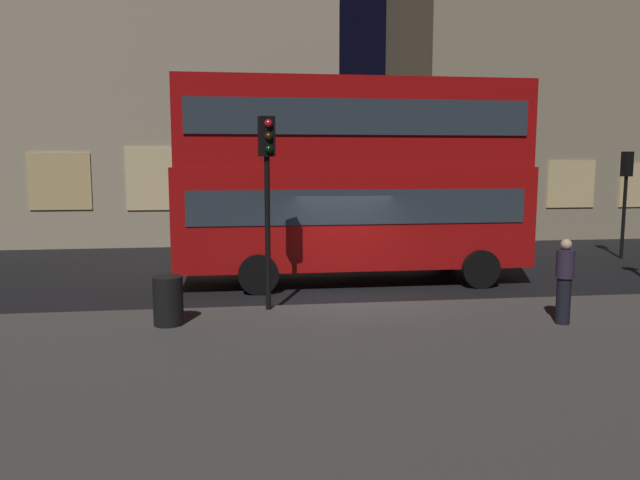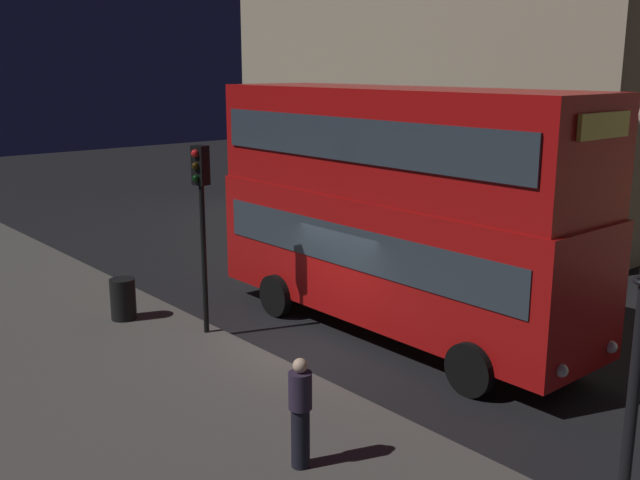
{
  "view_description": "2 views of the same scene",
  "coord_description": "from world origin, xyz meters",
  "px_view_note": "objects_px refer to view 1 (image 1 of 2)",
  "views": [
    {
      "loc": [
        -2.68,
        -14.45,
        3.39
      ],
      "look_at": [
        -0.76,
        -0.11,
        1.5
      ],
      "focal_mm": 34.11,
      "sensor_mm": 36.0,
      "label": 1
    },
    {
      "loc": [
        11.6,
        -9.53,
        6.01
      ],
      "look_at": [
        -0.94,
        1.17,
        2.09
      ],
      "focal_mm": 41.46,
      "sensor_mm": 36.0,
      "label": 2
    }
  ],
  "objects_px": {
    "traffic_light_far_side": "(626,182)",
    "pedestrian": "(564,280)",
    "litter_bin": "(168,301)",
    "traffic_light_near_kerb": "(267,173)",
    "double_decker_bus": "(352,172)"
  },
  "relations": [
    {
      "from": "pedestrian",
      "to": "traffic_light_far_side",
      "type": "bearing_deg",
      "value": -87.24
    },
    {
      "from": "traffic_light_near_kerb",
      "to": "pedestrian",
      "type": "bearing_deg",
      "value": -32.69
    },
    {
      "from": "traffic_light_near_kerb",
      "to": "litter_bin",
      "type": "distance_m",
      "value": 3.41
    },
    {
      "from": "traffic_light_near_kerb",
      "to": "litter_bin",
      "type": "relative_size",
      "value": 4.29
    },
    {
      "from": "traffic_light_far_side",
      "to": "litter_bin",
      "type": "distance_m",
      "value": 16.53
    },
    {
      "from": "pedestrian",
      "to": "litter_bin",
      "type": "distance_m",
      "value": 7.96
    },
    {
      "from": "traffic_light_near_kerb",
      "to": "traffic_light_far_side",
      "type": "height_order",
      "value": "traffic_light_near_kerb"
    },
    {
      "from": "traffic_light_far_side",
      "to": "pedestrian",
      "type": "xyz_separation_m",
      "value": [
        -6.81,
        -8.24,
        -1.67
      ]
    },
    {
      "from": "traffic_light_near_kerb",
      "to": "pedestrian",
      "type": "distance_m",
      "value": 6.52
    },
    {
      "from": "pedestrian",
      "to": "litter_bin",
      "type": "xyz_separation_m",
      "value": [
        -7.89,
        0.98,
        -0.4
      ]
    },
    {
      "from": "double_decker_bus",
      "to": "pedestrian",
      "type": "bearing_deg",
      "value": -58.54
    },
    {
      "from": "traffic_light_near_kerb",
      "to": "pedestrian",
      "type": "height_order",
      "value": "traffic_light_near_kerb"
    },
    {
      "from": "traffic_light_far_side",
      "to": "litter_bin",
      "type": "relative_size",
      "value": 3.78
    },
    {
      "from": "traffic_light_near_kerb",
      "to": "traffic_light_far_side",
      "type": "relative_size",
      "value": 1.14
    },
    {
      "from": "double_decker_bus",
      "to": "traffic_light_near_kerb",
      "type": "distance_m",
      "value": 4.26
    }
  ]
}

